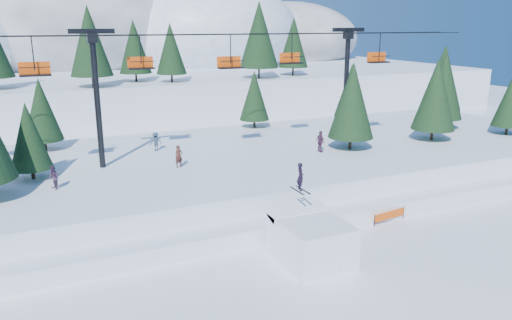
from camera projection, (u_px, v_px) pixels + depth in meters
name	position (u px, v px, depth m)	size (l,w,h in m)	color
ground	(329.00, 277.00, 26.71)	(160.00, 160.00, 0.00)	white
mid_shelf	(214.00, 169.00, 42.16)	(70.00, 22.00, 2.50)	white
berm	(265.00, 217.00, 33.58)	(70.00, 6.00, 1.10)	white
mountain_ridge	(76.00, 44.00, 86.45)	(119.00, 60.00, 26.46)	white
jump_kicker	(310.00, 238.00, 28.36)	(3.55, 4.84, 5.40)	white
chairlift	(221.00, 72.00, 40.40)	(46.00, 3.21, 10.28)	black
conifer_stand	(228.00, 101.00, 41.53)	(62.99, 17.34, 9.41)	black
distant_skiers	(230.00, 142.00, 42.39)	(29.51, 9.88, 1.86)	#1A3233
banner_near	(389.00, 215.00, 33.89)	(2.83, 0.43, 0.90)	black
banner_far	(381.00, 204.00, 35.98)	(2.72, 0.94, 0.90)	black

